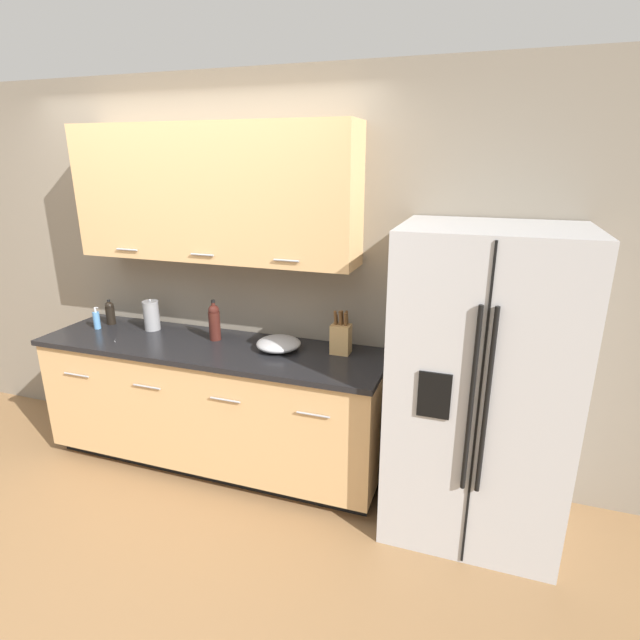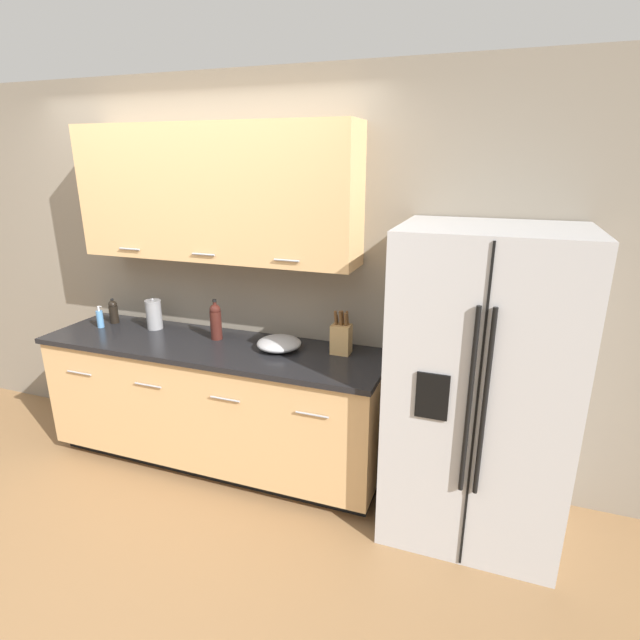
# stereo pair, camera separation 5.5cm
# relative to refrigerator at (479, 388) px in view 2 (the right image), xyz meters

# --- Properties ---
(ground_plane) EXTENTS (14.00, 14.00, 0.00)m
(ground_plane) POSITION_rel_refrigerator_xyz_m (-1.91, -0.94, -0.88)
(ground_plane) COLOR olive
(wall_back) EXTENTS (10.00, 0.39, 2.60)m
(wall_back) POSITION_rel_refrigerator_xyz_m (-1.86, 0.35, 0.58)
(wall_back) COLOR gray
(wall_back) RESTS_ON ground_plane
(counter_unit) EXTENTS (2.37, 0.64, 0.90)m
(counter_unit) POSITION_rel_refrigerator_xyz_m (-1.72, 0.06, -0.42)
(counter_unit) COLOR black
(counter_unit) RESTS_ON ground_plane
(refrigerator) EXTENTS (0.93, 0.75, 1.75)m
(refrigerator) POSITION_rel_refrigerator_xyz_m (0.00, 0.00, 0.00)
(refrigerator) COLOR #B2B2B5
(refrigerator) RESTS_ON ground_plane
(knife_block) EXTENTS (0.12, 0.10, 0.28)m
(knife_block) POSITION_rel_refrigerator_xyz_m (-0.85, 0.18, 0.12)
(knife_block) COLOR tan
(knife_block) RESTS_ON counter_unit
(wine_bottle) EXTENTS (0.08, 0.08, 0.28)m
(wine_bottle) POSITION_rel_refrigerator_xyz_m (-1.73, 0.14, 0.15)
(wine_bottle) COLOR #3D1914
(wine_bottle) RESTS_ON counter_unit
(soap_dispenser) EXTENTS (0.05, 0.05, 0.16)m
(soap_dispenser) POSITION_rel_refrigerator_xyz_m (-2.65, 0.07, 0.09)
(soap_dispenser) COLOR #4C7FB2
(soap_dispenser) RESTS_ON counter_unit
(oil_bottle) EXTENTS (0.07, 0.07, 0.19)m
(oil_bottle) POSITION_rel_refrigerator_xyz_m (-2.63, 0.19, 0.11)
(oil_bottle) COLOR black
(oil_bottle) RESTS_ON counter_unit
(steel_canister) EXTENTS (0.11, 0.11, 0.23)m
(steel_canister) POSITION_rel_refrigerator_xyz_m (-2.26, 0.18, 0.13)
(steel_canister) COLOR gray
(steel_canister) RESTS_ON counter_unit
(mixing_bowl) EXTENTS (0.29, 0.29, 0.08)m
(mixing_bowl) POSITION_rel_refrigerator_xyz_m (-1.25, 0.11, 0.06)
(mixing_bowl) COLOR #A3A3A5
(mixing_bowl) RESTS_ON counter_unit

